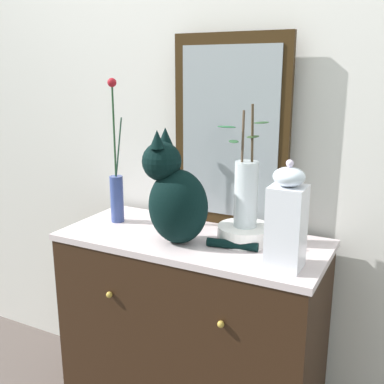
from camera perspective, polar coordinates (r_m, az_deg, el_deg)
wall_back at (r=1.96m, az=4.10°, el=9.32°), size 4.40×0.08×2.60m
sideboard at (r=1.98m, az=-0.00°, el=-17.34°), size 1.03×0.48×0.86m
mirror_leaning at (r=1.85m, az=4.73°, el=7.27°), size 0.48×0.03×0.76m
cat_sitting at (r=1.69m, az=-2.11°, el=-0.48°), size 0.43×0.20×0.42m
vase_slim_green at (r=1.96m, az=-9.29°, el=0.41°), size 0.07×0.06×0.59m
bowl_porcelain at (r=1.75m, az=6.52°, el=-5.11°), size 0.20×0.20×0.06m
vase_glass_clear at (r=1.70m, az=6.67°, el=0.08°), size 0.19×0.13×0.45m
jar_lidded_porcelain at (r=1.50m, az=11.60°, el=-3.39°), size 0.11×0.11×0.36m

